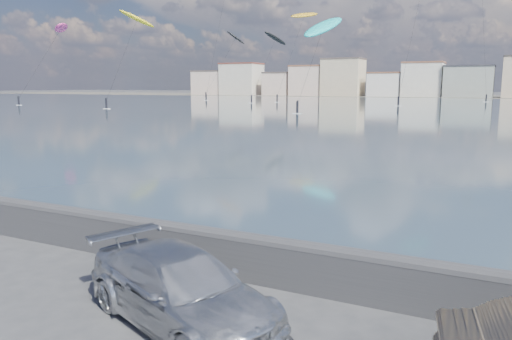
# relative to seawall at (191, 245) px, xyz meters

# --- Properties ---
(ground) EXTENTS (700.00, 700.00, 0.00)m
(ground) POSITION_rel_seawall_xyz_m (0.00, -2.70, -0.58)
(ground) COLOR #333335
(ground) RESTS_ON ground
(bay_water) EXTENTS (500.00, 177.00, 0.00)m
(bay_water) POSITION_rel_seawall_xyz_m (0.00, 88.80, -0.58)
(bay_water) COLOR #37535B
(bay_water) RESTS_ON ground
(far_shore_strip) EXTENTS (500.00, 60.00, 0.00)m
(far_shore_strip) POSITION_rel_seawall_xyz_m (0.00, 197.30, -0.57)
(far_shore_strip) COLOR #4C473D
(far_shore_strip) RESTS_ON ground
(seawall) EXTENTS (400.00, 0.36, 1.08)m
(seawall) POSITION_rel_seawall_xyz_m (0.00, 0.00, 0.00)
(seawall) COLOR #28282B
(seawall) RESTS_ON ground
(far_buildings) EXTENTS (240.79, 13.26, 14.60)m
(far_buildings) POSITION_rel_seawall_xyz_m (1.31, 183.30, 5.44)
(far_buildings) COLOR beige
(far_buildings) RESTS_ON ground
(car_silver) EXTENTS (4.83, 3.35, 1.30)m
(car_silver) POSITION_rel_seawall_xyz_m (1.32, -2.28, 0.07)
(car_silver) COLOR silver
(car_silver) RESTS_ON ground
(kitesurfer_1) EXTENTS (6.72, 18.04, 24.00)m
(kitesurfer_1) POSITION_rel_seawall_xyz_m (-43.01, 118.12, 21.54)
(kitesurfer_1) COLOR #BF8C19
(kitesurfer_1) RESTS_ON ground
(kitesurfer_6) EXTENTS (5.01, 11.90, 15.62)m
(kitesurfer_6) POSITION_rel_seawall_xyz_m (-19.85, 66.53, 12.38)
(kitesurfer_6) COLOR #19BFBF
(kitesurfer_6) RESTS_ON ground
(kitesurfer_7) EXTENTS (6.73, 19.06, 23.06)m
(kitesurfer_7) POSITION_rel_seawall_xyz_m (-80.35, 148.39, 19.57)
(kitesurfer_7) COLOR black
(kitesurfer_7) RESTS_ON ground
(kitesurfer_9) EXTENTS (4.82, 13.54, 18.45)m
(kitesurfer_9) POSITION_rel_seawall_xyz_m (-58.07, 68.84, 15.75)
(kitesurfer_9) COLOR yellow
(kitesurfer_9) RESTS_ON ground
(kitesurfer_13) EXTENTS (4.82, 17.04, 17.78)m
(kitesurfer_13) POSITION_rel_seawall_xyz_m (-47.42, 109.50, 15.06)
(kitesurfer_13) COLOR black
(kitesurfer_13) RESTS_ON ground
(kitesurfer_18) EXTENTS (9.39, 15.27, 18.02)m
(kitesurfer_18) POSITION_rel_seawall_xyz_m (-83.71, 74.09, 16.06)
(kitesurfer_18) COLOR #E5338C
(kitesurfer_18) RESTS_ON ground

